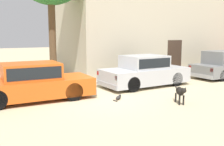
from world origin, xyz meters
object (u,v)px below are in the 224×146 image
object	(u,v)px
stray_cat	(118,98)
parked_sedan_second	(145,71)
parked_sedan_nearest	(32,82)
stray_dog_spotted	(180,92)

from	to	relation	value
stray_cat	parked_sedan_second	bearing A→B (deg)	-7.82
parked_sedan_nearest	stray_cat	bearing A→B (deg)	-25.80
parked_sedan_second	stray_dog_spotted	size ratio (longest dim) A/B	4.85
parked_sedan_nearest	stray_dog_spotted	size ratio (longest dim) A/B	5.02
stray_dog_spotted	stray_cat	bearing A→B (deg)	-113.44
stray_dog_spotted	stray_cat	world-z (taller)	stray_dog_spotted
parked_sedan_nearest	stray_cat	xyz separation A→B (m)	(2.86, -1.45, -0.62)
parked_sedan_nearest	stray_dog_spotted	xyz separation A→B (m)	(4.45, -3.07, -0.25)
stray_dog_spotted	stray_cat	xyz separation A→B (m)	(-1.59, 1.61, -0.38)
parked_sedan_nearest	stray_dog_spotted	world-z (taller)	parked_sedan_nearest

